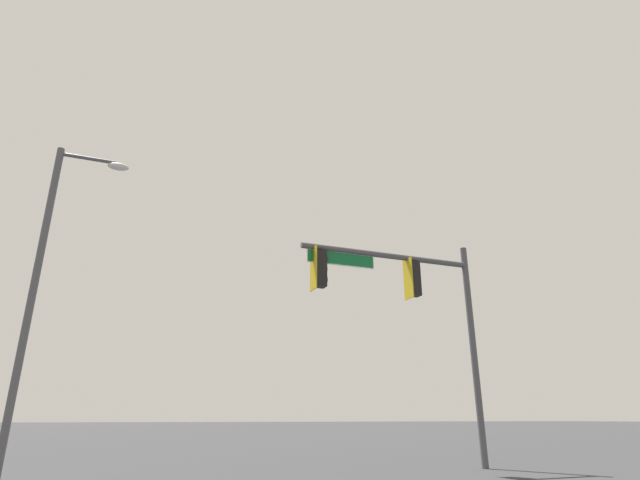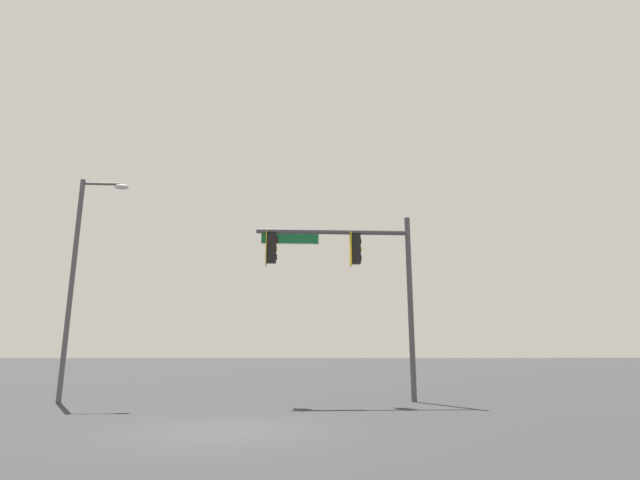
{
  "view_description": "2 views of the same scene",
  "coord_description": "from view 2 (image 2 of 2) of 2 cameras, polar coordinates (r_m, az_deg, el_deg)",
  "views": [
    {
      "loc": [
        4.2,
        6.79,
        1.4
      ],
      "look_at": [
        -0.82,
        -7.08,
        6.68
      ],
      "focal_mm": 28.0,
      "sensor_mm": 36.0,
      "label": 1
    },
    {
      "loc": [
        -1.69,
        11.9,
        1.68
      ],
      "look_at": [
        -2.35,
        -4.93,
        5.53
      ],
      "focal_mm": 28.0,
      "sensor_mm": 36.0,
      "label": 2
    }
  ],
  "objects": [
    {
      "name": "street_lamp",
      "position": [
        20.57,
        -25.92,
        -3.15
      ],
      "size": [
        1.84,
        0.28,
        8.23
      ],
      "color": "#4C4C51",
      "rests_on": "ground_plane"
    },
    {
      "name": "signal_pole_near",
      "position": [
        18.81,
        3.37,
        -2.75
      ],
      "size": [
        5.88,
        0.59,
        6.81
      ],
      "color": "#47474C",
      "rests_on": "ground_plane"
    },
    {
      "name": "ground_plane",
      "position": [
        12.14,
        -10.94,
        -20.6
      ],
      "size": [
        400.0,
        400.0,
        0.0
      ],
      "primitive_type": "plane",
      "color": "#2D2D30"
    }
  ]
}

